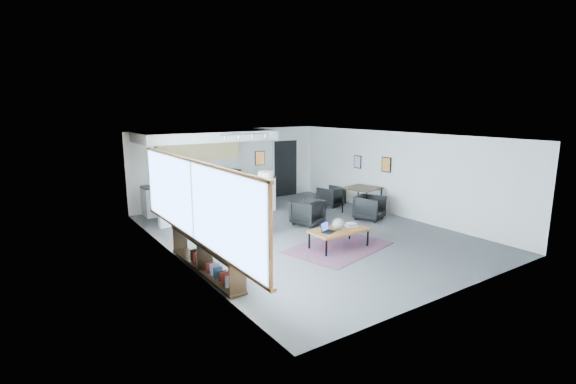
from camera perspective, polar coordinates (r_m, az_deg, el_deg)
room at (r=10.98m, az=2.42°, el=0.88°), size 7.02×9.02×2.62m
window at (r=8.52m, az=-12.87°, el=-1.44°), size 0.10×5.95×1.66m
console at (r=8.76m, az=-11.17°, el=-8.71°), size 0.35×3.00×0.80m
kitchenette at (r=13.57m, az=-11.10°, el=3.04°), size 4.20×1.96×2.60m
doorway at (r=15.89m, az=-0.42°, el=3.35°), size 1.10×0.12×2.15m
track_light at (r=12.36m, az=-5.90°, el=7.75°), size 1.60×0.07×0.15m
wall_art_lower at (r=13.54m, az=13.30°, el=3.66°), size 0.03×0.38×0.48m
wall_art_upper at (r=14.45m, az=9.50°, el=4.08°), size 0.03×0.34×0.44m
kilim_rug at (r=10.22m, az=6.92°, el=-7.52°), size 2.76×2.20×0.01m
coffee_table at (r=10.09m, az=6.98°, el=-5.29°), size 1.40×0.76×0.46m
laptop at (r=9.85m, az=5.33°, el=-5.07°), size 0.38×0.35×0.22m
ceramic_pot at (r=10.03m, az=6.87°, el=-4.36°), size 0.27×0.27×0.27m
book_stack at (r=10.38m, az=8.65°, el=-4.44°), size 0.31×0.27×0.08m
coaster at (r=10.00m, az=8.75°, el=-5.26°), size 0.13×0.13×0.01m
armchair_left at (r=11.21m, az=-4.87°, el=-3.85°), size 0.79×0.75×0.72m
armchair_right at (r=12.00m, az=2.66°, el=-2.63°), size 0.96×0.93×0.79m
floor_lamp at (r=11.92m, az=-3.08°, el=1.85°), size 0.55×0.55×1.53m
dining_table at (r=13.46m, az=10.12°, el=0.32°), size 1.17×1.17×0.83m
dining_chair_near at (r=12.80m, az=11.14°, el=-2.22°), size 0.84×0.81×0.67m
dining_chair_far at (r=14.33m, az=5.90°, el=-0.68°), size 0.72×0.69×0.63m
microwave at (r=14.47m, az=-7.71°, el=2.59°), size 0.57×0.37×0.36m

